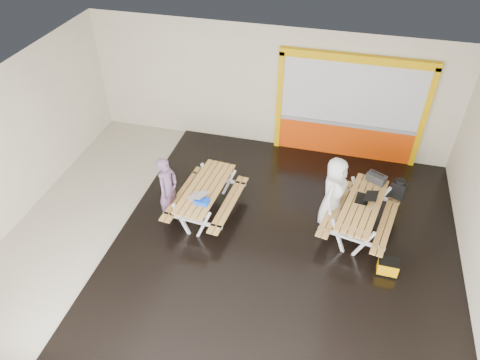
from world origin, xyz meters
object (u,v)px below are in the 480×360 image
(toolbox, at_px, (377,178))
(fluke_bag, at_px, (388,267))
(person_left, at_px, (168,189))
(backpack, at_px, (399,189))
(blue_pouch, at_px, (202,201))
(laptop_left, at_px, (198,196))
(laptop_right, at_px, (366,198))
(person_right, at_px, (334,192))
(picnic_table_left, at_px, (206,194))
(picnic_table_right, at_px, (361,210))
(dark_case, at_px, (335,223))

(toolbox, relative_size, fluke_bag, 1.12)
(person_left, distance_m, backpack, 5.33)
(blue_pouch, distance_m, backpack, 4.55)
(laptop_left, distance_m, fluke_bag, 4.32)
(person_left, height_order, laptop_right, person_left)
(person_right, distance_m, laptop_right, 0.70)
(blue_pouch, xyz_separation_m, backpack, (4.24, 1.66, -0.11))
(picnic_table_left, bearing_deg, toolbox, 17.40)
(picnic_table_left, bearing_deg, fluke_bag, -11.29)
(toolbox, bearing_deg, backpack, -6.16)
(person_right, height_order, toolbox, person_right)
(person_left, bearing_deg, toolbox, -60.26)
(picnic_table_right, distance_m, dark_case, 0.72)
(picnic_table_left, xyz_separation_m, fluke_bag, (4.19, -0.84, -0.41))
(person_left, distance_m, laptop_left, 0.75)
(laptop_right, bearing_deg, person_left, -170.03)
(person_right, relative_size, fluke_bag, 4.06)
(laptop_right, height_order, backpack, backpack)
(person_left, height_order, blue_pouch, person_left)
(picnic_table_left, distance_m, laptop_right, 3.62)
(picnic_table_left, distance_m, person_left, 0.89)
(person_right, bearing_deg, blue_pouch, 124.74)
(picnic_table_left, bearing_deg, laptop_left, -97.62)
(dark_case, bearing_deg, picnic_table_right, 2.45)
(person_right, distance_m, laptop_left, 3.06)
(dark_case, height_order, fluke_bag, fluke_bag)
(picnic_table_right, relative_size, laptop_left, 4.77)
(fluke_bag, bearing_deg, backpack, 86.12)
(person_left, bearing_deg, backpack, -62.62)
(laptop_left, height_order, fluke_bag, laptop_left)
(person_left, relative_size, person_right, 0.92)
(picnic_table_left, distance_m, dark_case, 3.09)
(picnic_table_right, distance_m, laptop_right, 0.30)
(picnic_table_left, height_order, picnic_table_right, picnic_table_right)
(person_right, distance_m, dark_case, 0.79)
(blue_pouch, height_order, fluke_bag, blue_pouch)
(person_right, bearing_deg, toolbox, -38.07)
(person_left, distance_m, toolbox, 4.83)
(toolbox, bearing_deg, dark_case, -130.48)
(picnic_table_right, distance_m, toolbox, 0.96)
(laptop_right, relative_size, backpack, 0.93)
(picnic_table_left, xyz_separation_m, laptop_right, (3.58, 0.46, 0.27))
(picnic_table_left, xyz_separation_m, blue_pouch, (0.09, -0.53, 0.24))
(picnic_table_left, distance_m, laptop_left, 0.47)
(person_left, relative_size, fluke_bag, 3.74)
(picnic_table_left, xyz_separation_m, dark_case, (3.03, 0.29, -0.50))
(backpack, height_order, dark_case, backpack)
(picnic_table_right, height_order, fluke_bag, picnic_table_right)
(picnic_table_left, relative_size, laptop_left, 4.45)
(picnic_table_left, bearing_deg, blue_pouch, -80.39)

